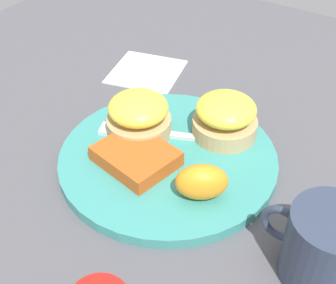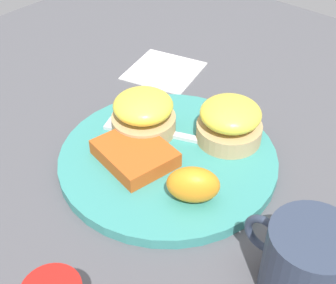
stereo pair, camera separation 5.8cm
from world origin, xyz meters
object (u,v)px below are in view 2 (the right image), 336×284
at_px(sandwich_benedict_left, 230,122).
at_px(cup, 306,263).
at_px(sandwich_benedict_right, 143,114).
at_px(fork, 166,133).
at_px(hashbrown_patty, 135,153).
at_px(orange_wedge, 193,185).

height_order(sandwich_benedict_left, cup, cup).
bearing_deg(sandwich_benedict_left, sandwich_benedict_right, 32.14).
bearing_deg(fork, sandwich_benedict_left, -144.48).
distance_m(hashbrown_patty, fork, 0.06).
relative_size(sandwich_benedict_left, sandwich_benedict_right, 1.00).
bearing_deg(cup, fork, -18.86).
bearing_deg(hashbrown_patty, sandwich_benedict_left, -119.83).
relative_size(orange_wedge, fork, 0.33).
distance_m(hashbrown_patty, cup, 0.24).
xyz_separation_m(orange_wedge, cup, (-0.15, 0.02, 0.01)).
bearing_deg(fork, sandwich_benedict_right, 23.29).
xyz_separation_m(sandwich_benedict_left, orange_wedge, (-0.03, 0.12, -0.01)).
xyz_separation_m(sandwich_benedict_right, orange_wedge, (-0.13, 0.06, -0.01)).
distance_m(sandwich_benedict_right, orange_wedge, 0.14).
distance_m(sandwich_benedict_right, cup, 0.28).
bearing_deg(hashbrown_patty, orange_wedge, 176.69).
distance_m(fork, cup, 0.26).
relative_size(sandwich_benedict_right, fork, 0.46).
bearing_deg(cup, hashbrown_patty, -4.98).
bearing_deg(orange_wedge, fork, -34.47).
bearing_deg(sandwich_benedict_right, cup, 165.40).
relative_size(sandwich_benedict_left, fork, 0.46).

